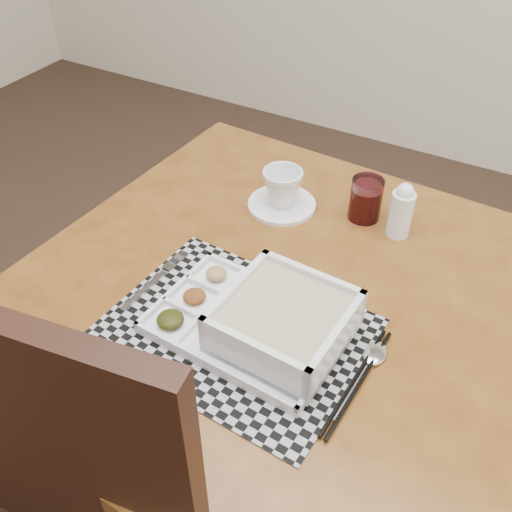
# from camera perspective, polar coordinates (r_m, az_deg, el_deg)

# --- Properties ---
(dining_table) EXTENTS (1.00, 1.00, 0.71)m
(dining_table) POSITION_cam_1_polar(r_m,az_deg,el_deg) (1.12, 2.27, -5.96)
(dining_table) COLOR #522A0E
(dining_table) RESTS_ON ground
(placemat) EXTENTS (0.45, 0.35, 0.00)m
(placemat) POSITION_cam_1_polar(r_m,az_deg,el_deg) (0.99, -2.09, -7.45)
(placemat) COLOR #96969D
(placemat) RESTS_ON dining_table
(serving_tray) EXTENTS (0.34, 0.24, 0.09)m
(serving_tray) POSITION_cam_1_polar(r_m,az_deg,el_deg) (0.95, 1.77, -6.77)
(serving_tray) COLOR white
(serving_tray) RESTS_ON placemat
(fork) EXTENTS (0.03, 0.19, 0.00)m
(fork) POSITION_cam_1_polar(r_m,az_deg,el_deg) (1.09, -9.96, -2.21)
(fork) COLOR silver
(fork) RESTS_ON placemat
(spoon) EXTENTS (0.04, 0.18, 0.01)m
(spoon) POSITION_cam_1_polar(r_m,az_deg,el_deg) (0.96, 11.51, -10.05)
(spoon) COLOR silver
(spoon) RESTS_ON placemat
(chopsticks) EXTENTS (0.03, 0.24, 0.01)m
(chopsticks) POSITION_cam_1_polar(r_m,az_deg,el_deg) (0.93, 10.08, -12.23)
(chopsticks) COLOR black
(chopsticks) RESTS_ON placemat
(saucer) EXTENTS (0.15, 0.15, 0.01)m
(saucer) POSITION_cam_1_polar(r_m,az_deg,el_deg) (1.26, 2.58, 5.15)
(saucer) COLOR white
(saucer) RESTS_ON dining_table
(cup) EXTENTS (0.12, 0.12, 0.08)m
(cup) POSITION_cam_1_polar(r_m,az_deg,el_deg) (1.24, 2.65, 6.87)
(cup) COLOR white
(cup) RESTS_ON saucer
(juice_glass) EXTENTS (0.07, 0.07, 0.09)m
(juice_glass) POSITION_cam_1_polar(r_m,az_deg,el_deg) (1.23, 10.91, 5.46)
(juice_glass) COLOR white
(juice_glass) RESTS_ON dining_table
(creamer_bottle) EXTENTS (0.05, 0.05, 0.12)m
(creamer_bottle) POSITION_cam_1_polar(r_m,az_deg,el_deg) (1.19, 14.32, 4.43)
(creamer_bottle) COLOR white
(creamer_bottle) RESTS_ON dining_table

